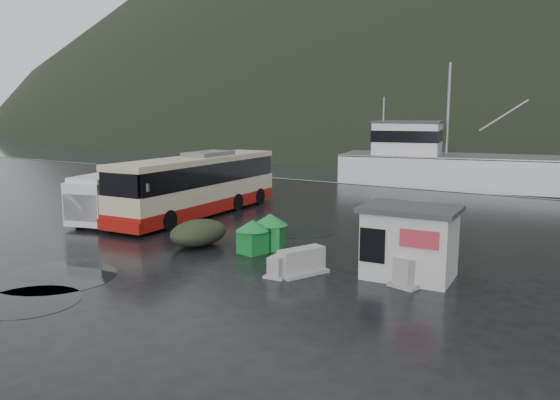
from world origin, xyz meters
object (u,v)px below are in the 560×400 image
Objects in this scene: coach_bus at (199,215)px; dome_tent at (199,245)px; white_van at (117,220)px; jersey_barrier_c at (301,274)px; jersey_barrier_b at (415,283)px; jersey_barrier_a at (282,274)px; ticket_kiosk at (408,277)px; waste_bin_left at (253,253)px; waste_bin_right at (270,249)px; fishing_trawler at (485,181)px.

coach_bus is 6.79m from dome_tent.
jersey_barrier_c is at bearing -29.12° from white_van.
jersey_barrier_a is at bearing -159.82° from jersey_barrier_b.
waste_bin_left is at bearing 177.84° from ticket_kiosk.
ticket_kiosk is at bearing -6.66° from waste_bin_right.
waste_bin_left is at bearing 144.65° from jersey_barrier_a.
jersey_barrier_b is (4.06, 1.49, 0.00)m from jersey_barrier_a.
white_van is 28.99m from fishing_trawler.
jersey_barrier_b is at bearing -93.70° from fishing_trawler.
waste_bin_right is 0.81× the size of jersey_barrier_c.
fishing_trawler is (-3.53, 27.77, 0.00)m from ticket_kiosk.
fishing_trawler is at bearing 92.83° from ticket_kiosk.
jersey_barrier_a is 4.32m from jersey_barrier_b.
fishing_trawler is (0.14, 29.74, 0.00)m from jersey_barrier_a.
waste_bin_left is at bearing 3.25° from dome_tent.
ticket_kiosk is at bearing 2.27° from waste_bin_left.
ticket_kiosk is (5.92, -0.69, 0.00)m from waste_bin_right.
jersey_barrier_b is (9.08, -0.09, 0.00)m from dome_tent.
white_van is 0.22× the size of fishing_trawler.
coach_bus reaches higher than waste_bin_left.
dome_tent is at bearing 178.13° from ticket_kiosk.
fishing_trawler reaches higher than waste_bin_left.
coach_bus reaches higher than ticket_kiosk.
coach_bus is 3.86× the size of ticket_kiosk.
coach_bus is at bearing 147.67° from jersey_barrier_c.
white_van is at bearing 175.54° from waste_bin_right.
ticket_kiosk is at bearing -24.21° from coach_bus.
ticket_kiosk reaches higher than jersey_barrier_a.
white_van is 2.17× the size of dome_tent.
coach_bus is 8.62m from waste_bin_left.
fishing_trawler is at bearing 63.05° from coach_bus.
jersey_barrier_c reaches higher than jersey_barrier_a.
ticket_kiosk reaches higher than dome_tent.
fishing_trawler reaches higher than dome_tent.
jersey_barrier_c is at bearing 39.22° from jersey_barrier_a.
white_van is at bearing 164.13° from jersey_barrier_a.
coach_bus is 4.18m from white_van.
waste_bin_right reaches higher than jersey_barrier_c.
jersey_barrier_a is (2.24, -2.66, 0.00)m from waste_bin_right.
jersey_barrier_b is at bearing -0.54° from dome_tent.
waste_bin_left is 0.95m from waste_bin_right.
coach_bus reaches higher than jersey_barrier_a.
white_van is at bearing 169.98° from waste_bin_left.
jersey_barrier_a is 0.05× the size of fishing_trawler.
waste_bin_left is 28.13m from fishing_trawler.
ticket_kiosk reaches higher than jersey_barrier_b.
coach_bus is 2.02× the size of white_van.
white_van is 9.82m from waste_bin_right.
jersey_barrier_c is at bearing -100.88° from fishing_trawler.
ticket_kiosk is 2.14× the size of jersey_barrier_a.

